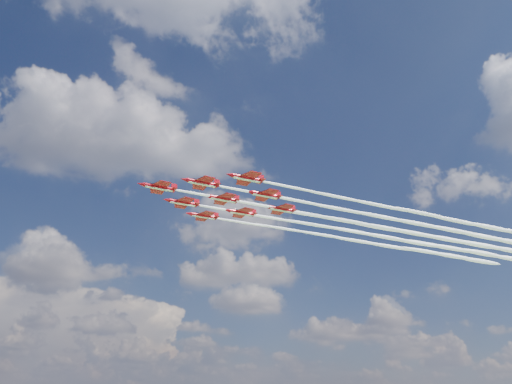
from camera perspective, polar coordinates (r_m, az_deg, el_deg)
jet_lead at (r=159.06m, az=11.46°, el=-3.47°), size 129.18×39.92×2.62m
jet_row2_port at (r=159.15m, az=15.72°, el=-3.07°), size 129.18×39.92×2.62m
jet_row2_starb at (r=170.10m, az=12.36°, el=-4.67°), size 129.18×39.92×2.62m
jet_row3_port at (r=160.11m, az=19.95°, el=-2.65°), size 129.18×39.92×2.62m
jet_row3_centre at (r=170.32m, az=16.35°, el=-4.29°), size 129.18×39.92×2.62m
jet_row3_starb at (r=181.25m, az=13.16°, el=-5.72°), size 129.18×39.92×2.62m
jet_row4_port at (r=171.37m, az=20.30°, el=-3.89°), size 129.18×39.92×2.62m
jet_row4_starb at (r=181.59m, az=16.90°, el=-5.36°), size 129.18×39.92×2.62m
jet_tail at (r=182.69m, az=20.61°, el=-4.98°), size 129.18×39.92×2.62m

